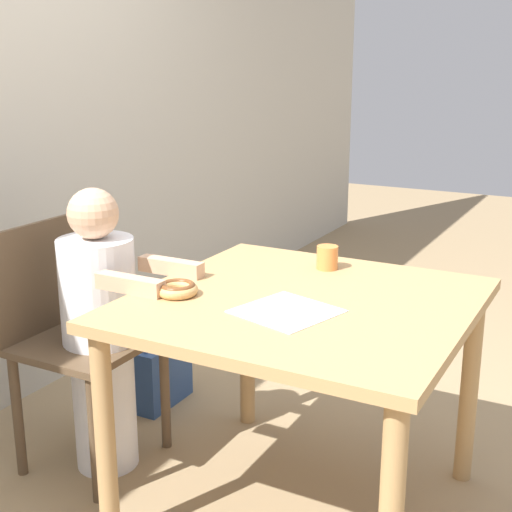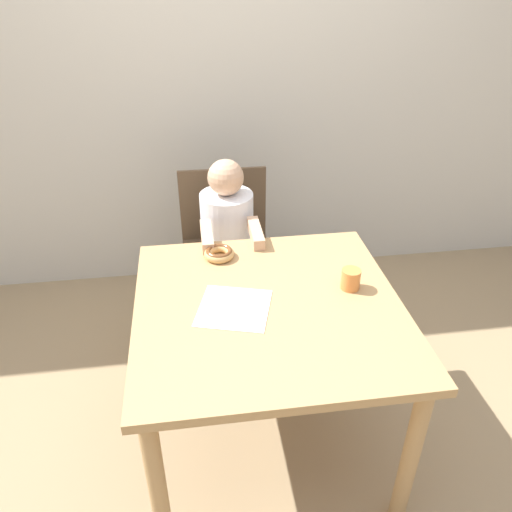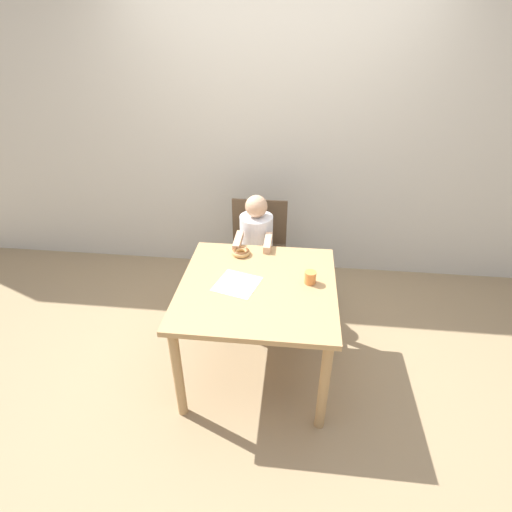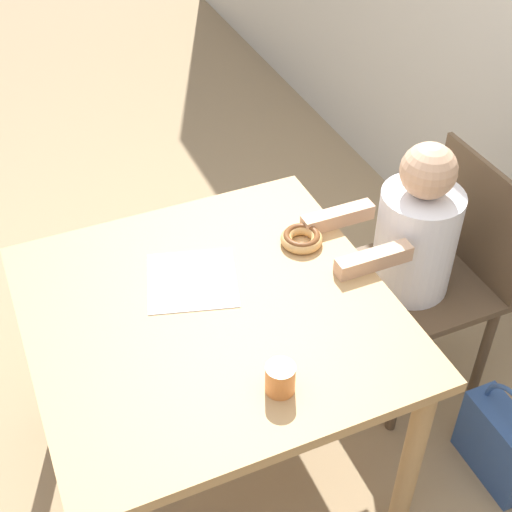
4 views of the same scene
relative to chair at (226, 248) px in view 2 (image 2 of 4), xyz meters
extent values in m
plane|color=#997F5B|center=(0.09, -0.84, -0.48)|extent=(12.00, 12.00, 0.00)
cube|color=beige|center=(0.09, 0.57, 0.77)|extent=(8.00, 0.05, 2.50)
cube|color=tan|center=(0.09, -0.84, 0.23)|extent=(0.98, 0.98, 0.03)
cylinder|color=tan|center=(-0.34, -1.27, -0.13)|extent=(0.06, 0.06, 0.69)
cylinder|color=tan|center=(0.52, -1.27, -0.13)|extent=(0.06, 0.06, 0.69)
cylinder|color=tan|center=(-0.34, -0.41, -0.13)|extent=(0.06, 0.06, 0.69)
cylinder|color=tan|center=(0.52, -0.41, -0.13)|extent=(0.06, 0.06, 0.69)
cube|color=brown|center=(0.00, -0.06, -0.01)|extent=(0.46, 0.41, 0.03)
cube|color=brown|center=(0.00, 0.13, 0.20)|extent=(0.46, 0.02, 0.40)
cylinder|color=brown|center=(-0.20, -0.23, -0.25)|extent=(0.04, 0.04, 0.45)
cylinder|color=brown|center=(0.20, -0.23, -0.25)|extent=(0.04, 0.04, 0.45)
cylinder|color=brown|center=(-0.20, 0.11, -0.25)|extent=(0.04, 0.04, 0.45)
cylinder|color=brown|center=(0.20, 0.11, -0.25)|extent=(0.04, 0.04, 0.45)
cylinder|color=white|center=(0.00, -0.11, -0.24)|extent=(0.22, 0.22, 0.48)
cylinder|color=white|center=(0.00, -0.11, 0.18)|extent=(0.26, 0.26, 0.36)
sphere|color=tan|center=(0.00, -0.11, 0.45)|extent=(0.17, 0.17, 0.17)
cube|color=tan|center=(-0.11, -0.34, 0.27)|extent=(0.05, 0.24, 0.05)
cube|color=tan|center=(0.11, -0.34, 0.27)|extent=(0.05, 0.24, 0.05)
torus|color=tan|center=(-0.07, -0.49, 0.26)|extent=(0.13, 0.13, 0.03)
torus|color=brown|center=(-0.07, -0.49, 0.28)|extent=(0.11, 0.11, 0.02)
cube|color=white|center=(-0.04, -0.85, 0.25)|extent=(0.31, 0.31, 0.00)
cube|color=#2D4C84|center=(0.48, -0.02, -0.34)|extent=(0.29, 0.12, 0.27)
torus|color=#2D4C84|center=(0.48, -0.02, -0.21)|extent=(0.23, 0.02, 0.23)
cylinder|color=orange|center=(0.41, -0.78, 0.29)|extent=(0.07, 0.07, 0.08)
camera|label=1|loc=(-1.77, -1.67, 0.94)|focal=50.00mm
camera|label=2|loc=(-0.16, -2.28, 1.35)|focal=35.00mm
camera|label=3|loc=(0.30, -2.86, 1.70)|focal=28.00mm
camera|label=4|loc=(1.40, -1.27, 1.62)|focal=50.00mm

